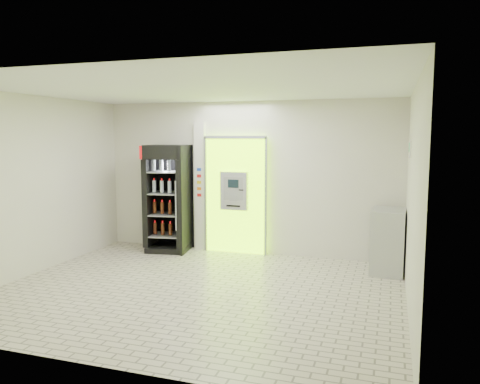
% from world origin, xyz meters
% --- Properties ---
extents(ground, '(6.00, 6.00, 0.00)m').
position_xyz_m(ground, '(0.00, 0.00, 0.00)').
color(ground, '#C0B59F').
rests_on(ground, ground).
extents(room_shell, '(6.00, 6.00, 6.00)m').
position_xyz_m(room_shell, '(0.00, 0.00, 1.84)').
color(room_shell, silver).
rests_on(room_shell, ground).
extents(atm_assembly, '(1.30, 0.24, 2.33)m').
position_xyz_m(atm_assembly, '(-0.20, 2.41, 1.17)').
color(atm_assembly, '#96FF00').
rests_on(atm_assembly, ground).
extents(pillar, '(0.22, 0.11, 2.60)m').
position_xyz_m(pillar, '(-0.98, 2.45, 1.30)').
color(pillar, silver).
rests_on(pillar, ground).
extents(beverage_cooler, '(0.91, 0.86, 2.15)m').
position_xyz_m(beverage_cooler, '(-1.54, 2.14, 1.03)').
color(beverage_cooler, black).
rests_on(beverage_cooler, ground).
extents(steel_cabinet, '(0.59, 0.84, 1.09)m').
position_xyz_m(steel_cabinet, '(2.72, 1.90, 0.54)').
color(steel_cabinet, '#A8ABB0').
rests_on(steel_cabinet, ground).
extents(exit_sign, '(0.02, 0.22, 0.26)m').
position_xyz_m(exit_sign, '(2.99, 1.40, 2.12)').
color(exit_sign, white).
rests_on(exit_sign, room_shell).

